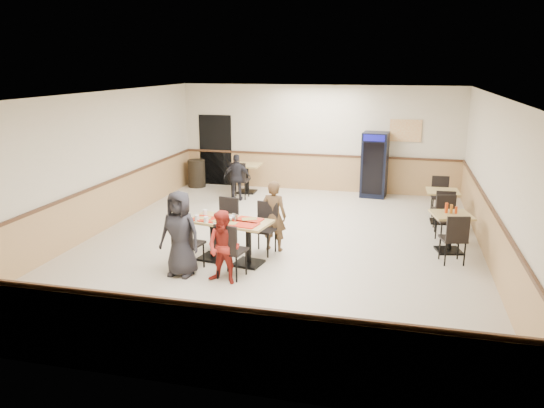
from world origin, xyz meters
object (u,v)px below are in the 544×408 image
(side_table_far, at_px, (442,201))
(pepsi_cooler, at_px, (375,165))
(main_table, at_px, (230,234))
(diner_man_opposite, at_px, (274,216))
(side_table_near, at_px, (451,227))
(lone_diner, at_px, (237,178))
(trash_bin, at_px, (197,173))
(back_table, at_px, (247,174))
(diner_woman_left, at_px, (180,234))
(diner_woman_right, at_px, (224,247))

(side_table_far, relative_size, pepsi_cooler, 0.43)
(main_table, height_order, diner_man_opposite, diner_man_opposite)
(main_table, height_order, side_table_near, main_table)
(lone_diner, distance_m, trash_bin, 2.11)
(main_table, bearing_deg, back_table, 113.21)
(back_table, height_order, trash_bin, back_table)
(diner_woman_left, xyz_separation_m, diner_woman_right, (0.84, -0.15, -0.13))
(diner_woman_left, height_order, pepsi_cooler, pepsi_cooler)
(diner_woman_left, relative_size, trash_bin, 1.86)
(diner_woman_right, distance_m, diner_man_opposite, 1.82)
(lone_diner, height_order, side_table_far, lone_diner)
(lone_diner, distance_m, side_table_near, 5.96)
(diner_woman_right, height_order, side_table_near, diner_woman_right)
(trash_bin, bearing_deg, diner_woman_right, -64.91)
(diner_woman_right, bearing_deg, lone_diner, 115.78)
(diner_man_opposite, bearing_deg, diner_woman_left, 57.91)
(main_table, bearing_deg, diner_woman_left, -117.90)
(diner_man_opposite, bearing_deg, main_table, 57.91)
(side_table_far, height_order, back_table, back_table)
(main_table, distance_m, trash_bin, 6.37)
(diner_woman_right, relative_size, pepsi_cooler, 0.70)
(lone_diner, distance_m, pepsi_cooler, 3.78)
(trash_bin, bearing_deg, diner_man_opposite, -54.01)
(diner_woman_left, height_order, diner_woman_right, diner_woman_left)
(diner_woman_right, relative_size, lone_diner, 1.00)
(diner_man_opposite, xyz_separation_m, trash_bin, (-3.53, 4.86, -0.29))
(main_table, height_order, back_table, back_table)
(diner_woman_left, bearing_deg, pepsi_cooler, 70.75)
(side_table_near, relative_size, back_table, 1.05)
(trash_bin, bearing_deg, side_table_far, -17.29)
(back_table, relative_size, pepsi_cooler, 0.46)
(side_table_far, bearing_deg, diner_woman_right, -129.86)
(main_table, relative_size, back_table, 1.96)
(trash_bin, bearing_deg, main_table, -62.94)
(main_table, bearing_deg, side_table_near, 31.06)
(diner_woman_right, height_order, pepsi_cooler, pepsi_cooler)
(diner_woman_left, xyz_separation_m, side_table_near, (4.63, 2.33, -0.24))
(main_table, xyz_separation_m, trash_bin, (-2.90, 5.67, -0.13))
(side_table_near, height_order, side_table_far, side_table_near)
(back_table, relative_size, trash_bin, 1.01)
(main_table, xyz_separation_m, diner_woman_right, (0.21, -0.96, 0.09))
(lone_diner, bearing_deg, side_table_far, 160.12)
(lone_diner, relative_size, back_table, 1.52)
(back_table, distance_m, trash_bin, 1.71)
(side_table_near, distance_m, side_table_far, 2.01)
(pepsi_cooler, bearing_deg, trash_bin, -174.45)
(main_table, relative_size, diner_man_opposite, 1.15)
(pepsi_cooler, bearing_deg, side_table_far, -47.54)
(main_table, distance_m, diner_man_opposite, 1.04)
(diner_woman_left, xyz_separation_m, pepsi_cooler, (2.93, 6.52, 0.14))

